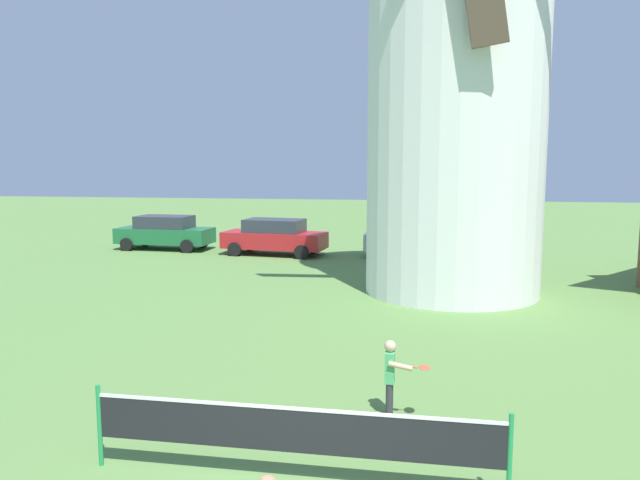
{
  "coord_description": "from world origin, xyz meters",
  "views": [
    {
      "loc": [
        1.23,
        -5.19,
        3.96
      ],
      "look_at": [
        -0.29,
        3.65,
        2.8
      ],
      "focal_mm": 33.5,
      "sensor_mm": 36.0,
      "label": 1
    }
  ],
  "objects_px": {
    "tennis_net": "(293,431)",
    "player_far": "(391,373)",
    "parked_car_silver": "(418,239)",
    "windmill": "(457,42)",
    "parked_car_green": "(165,232)",
    "parked_car_red": "(274,236)"
  },
  "relations": [
    {
      "from": "windmill",
      "to": "player_far",
      "type": "bearing_deg",
      "value": -97.97
    },
    {
      "from": "player_far",
      "to": "parked_car_green",
      "type": "xyz_separation_m",
      "value": [
        -11.31,
        16.74,
        0.12
      ]
    },
    {
      "from": "parked_car_red",
      "to": "player_far",
      "type": "bearing_deg",
      "value": -69.73
    },
    {
      "from": "parked_car_green",
      "to": "windmill",
      "type": "bearing_deg",
      "value": -29.64
    },
    {
      "from": "windmill",
      "to": "player_far",
      "type": "xyz_separation_m",
      "value": [
        -1.34,
        -9.55,
        -6.83
      ]
    },
    {
      "from": "windmill",
      "to": "parked_car_red",
      "type": "bearing_deg",
      "value": 138.39
    },
    {
      "from": "player_far",
      "to": "parked_car_green",
      "type": "bearing_deg",
      "value": 124.04
    },
    {
      "from": "parked_car_silver",
      "to": "windmill",
      "type": "bearing_deg",
      "value": -80.9
    },
    {
      "from": "windmill",
      "to": "tennis_net",
      "type": "relative_size",
      "value": 2.84
    },
    {
      "from": "parked_car_green",
      "to": "parked_car_red",
      "type": "xyz_separation_m",
      "value": [
        5.41,
        -0.77,
        0.0
      ]
    },
    {
      "from": "tennis_net",
      "to": "player_far",
      "type": "distance_m",
      "value": 2.48
    },
    {
      "from": "parked_car_green",
      "to": "parked_car_silver",
      "type": "xyz_separation_m",
      "value": [
        11.57,
        -0.5,
        0.0
      ]
    },
    {
      "from": "tennis_net",
      "to": "parked_car_red",
      "type": "relative_size",
      "value": 1.14
    },
    {
      "from": "parked_car_green",
      "to": "parked_car_red",
      "type": "height_order",
      "value": "same"
    },
    {
      "from": "parked_car_silver",
      "to": "tennis_net",
      "type": "bearing_deg",
      "value": -94.22
    },
    {
      "from": "tennis_net",
      "to": "parked_car_silver",
      "type": "height_order",
      "value": "parked_car_silver"
    },
    {
      "from": "parked_car_red",
      "to": "parked_car_silver",
      "type": "xyz_separation_m",
      "value": [
        6.16,
        0.27,
        -0.0
      ]
    },
    {
      "from": "windmill",
      "to": "parked_car_silver",
      "type": "relative_size",
      "value": 3.32
    },
    {
      "from": "player_far",
      "to": "parked_car_red",
      "type": "xyz_separation_m",
      "value": [
        -5.9,
        15.97,
        0.12
      ]
    },
    {
      "from": "tennis_net",
      "to": "parked_car_green",
      "type": "height_order",
      "value": "parked_car_green"
    },
    {
      "from": "player_far",
      "to": "parked_car_silver",
      "type": "bearing_deg",
      "value": 89.07
    },
    {
      "from": "windmill",
      "to": "player_far",
      "type": "relative_size",
      "value": 12.18
    }
  ]
}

